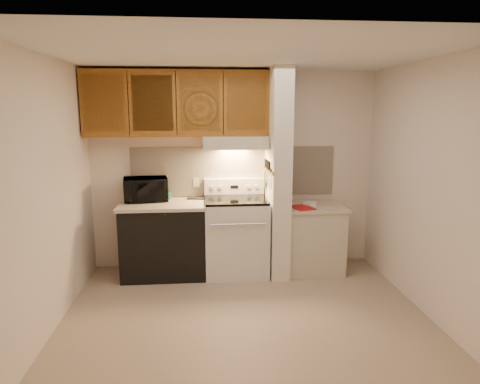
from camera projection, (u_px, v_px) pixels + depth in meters
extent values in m
plane|color=tan|center=(245.00, 315.00, 4.26)|extent=(3.60, 3.60, 0.00)
plane|color=white|center=(246.00, 54.00, 3.78)|extent=(3.60, 3.60, 0.00)
cube|color=#F1E0CE|center=(234.00, 170.00, 5.49)|extent=(3.60, 2.50, 0.02)
cube|color=#F1E0CE|center=(48.00, 196.00, 3.86)|extent=(0.02, 3.00, 2.50)
cube|color=#F1E0CE|center=(428.00, 189.00, 4.18)|extent=(0.02, 3.00, 2.50)
cube|color=white|center=(234.00, 171.00, 5.48)|extent=(2.60, 0.02, 0.63)
cube|color=silver|center=(236.00, 237.00, 5.30)|extent=(0.76, 0.65, 0.92)
cube|color=black|center=(238.00, 242.00, 4.98)|extent=(0.50, 0.01, 0.30)
cylinder|color=silver|center=(238.00, 224.00, 4.90)|extent=(0.65, 0.02, 0.02)
cube|color=black|center=(236.00, 200.00, 5.21)|extent=(0.74, 0.64, 0.03)
cube|color=silver|center=(234.00, 186.00, 5.47)|extent=(0.76, 0.08, 0.20)
cube|color=black|center=(234.00, 187.00, 5.43)|extent=(0.10, 0.01, 0.04)
cylinder|color=silver|center=(212.00, 187.00, 5.40)|extent=(0.05, 0.02, 0.05)
cylinder|color=silver|center=(220.00, 187.00, 5.41)|extent=(0.05, 0.02, 0.05)
cylinder|color=silver|center=(248.00, 187.00, 5.44)|extent=(0.05, 0.02, 0.05)
cylinder|color=silver|center=(256.00, 186.00, 5.45)|extent=(0.05, 0.02, 0.05)
cube|color=black|center=(164.00, 241.00, 5.24)|extent=(1.00, 0.63, 0.87)
cube|color=beige|center=(163.00, 204.00, 5.15)|extent=(1.04, 0.67, 0.04)
cube|color=black|center=(197.00, 199.00, 5.35)|extent=(0.25, 0.11, 0.02)
cylinder|color=#1A5A58|center=(168.00, 195.00, 5.36)|extent=(0.09, 0.09, 0.09)
cube|color=beige|center=(196.00, 182.00, 5.45)|extent=(0.08, 0.01, 0.12)
imported|color=black|center=(146.00, 189.00, 5.24)|extent=(0.57, 0.43, 0.29)
cube|color=silver|center=(278.00, 174.00, 5.19)|extent=(0.22, 0.70, 2.50)
cube|color=#92591E|center=(268.00, 170.00, 5.17)|extent=(0.01, 0.70, 0.04)
cube|color=black|center=(268.00, 169.00, 5.12)|extent=(0.02, 0.42, 0.04)
cube|color=silver|center=(269.00, 179.00, 4.99)|extent=(0.01, 0.03, 0.16)
cylinder|color=black|center=(269.00, 166.00, 4.96)|extent=(0.02, 0.02, 0.10)
cube|color=silver|center=(269.00, 179.00, 5.05)|extent=(0.01, 0.04, 0.18)
cylinder|color=black|center=(269.00, 165.00, 5.02)|extent=(0.02, 0.02, 0.10)
cube|color=silver|center=(267.00, 179.00, 5.13)|extent=(0.01, 0.04, 0.20)
cylinder|color=black|center=(268.00, 165.00, 5.09)|extent=(0.02, 0.02, 0.10)
cube|color=silver|center=(266.00, 176.00, 5.22)|extent=(0.01, 0.04, 0.16)
cylinder|color=black|center=(266.00, 164.00, 5.19)|extent=(0.02, 0.02, 0.10)
cube|color=silver|center=(265.00, 176.00, 5.29)|extent=(0.01, 0.04, 0.18)
cylinder|color=black|center=(265.00, 163.00, 5.28)|extent=(0.02, 0.02, 0.10)
cube|color=slate|center=(265.00, 178.00, 5.36)|extent=(0.03, 0.09, 0.22)
cube|color=beige|center=(313.00, 239.00, 5.39)|extent=(0.70, 0.60, 0.81)
cube|color=beige|center=(314.00, 206.00, 5.31)|extent=(0.74, 0.64, 0.04)
cube|color=red|center=(302.00, 208.00, 5.14)|extent=(0.31, 0.36, 0.01)
cube|color=white|center=(310.00, 204.00, 5.28)|extent=(0.18, 0.15, 0.04)
cube|color=beige|center=(235.00, 142.00, 5.20)|extent=(0.78, 0.44, 0.15)
cube|color=beige|center=(236.00, 147.00, 5.00)|extent=(0.78, 0.04, 0.06)
cube|color=#92591E|center=(177.00, 104.00, 5.10)|extent=(2.18, 0.33, 0.77)
cube|color=#92591E|center=(104.00, 103.00, 4.87)|extent=(0.46, 0.01, 0.63)
cube|color=black|center=(128.00, 103.00, 4.89)|extent=(0.01, 0.01, 0.73)
cube|color=#92591E|center=(152.00, 103.00, 4.92)|extent=(0.46, 0.01, 0.63)
cube|color=black|center=(176.00, 103.00, 4.94)|extent=(0.01, 0.01, 0.73)
cube|color=#92591E|center=(200.00, 103.00, 4.96)|extent=(0.46, 0.01, 0.63)
cube|color=black|center=(223.00, 103.00, 4.99)|extent=(0.01, 0.01, 0.73)
cube|color=#92591E|center=(246.00, 103.00, 5.01)|extent=(0.46, 0.01, 0.63)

